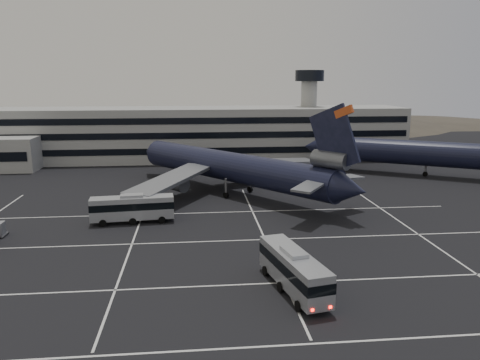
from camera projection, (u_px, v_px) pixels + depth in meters
name	position (u px, v px, depth m)	size (l,w,h in m)	color
ground	(176.00, 253.00, 59.10)	(260.00, 260.00, 0.00)	black
lane_markings	(184.00, 251.00, 59.90)	(90.00, 55.62, 0.01)	silver
terminal	(173.00, 134.00, 126.54)	(125.00, 26.00, 24.00)	gray
hills	(225.00, 149.00, 228.74)	(352.00, 180.00, 44.00)	#38332B
trijet_main	(233.00, 167.00, 88.75)	(41.30, 47.95, 18.08)	black
trijet_far	(432.00, 153.00, 104.48)	(52.32, 35.51, 18.08)	black
bus_near	(294.00, 268.00, 48.27)	(5.48, 12.91, 4.45)	#9A9DA2
bus_far	(132.00, 207.00, 71.40)	(12.74, 4.11, 4.43)	#9A9DA2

